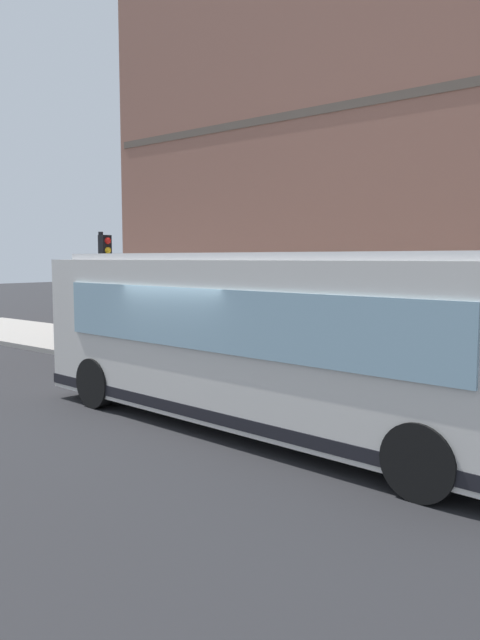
% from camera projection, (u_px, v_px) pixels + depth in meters
% --- Properties ---
extents(ground, '(120.00, 120.00, 0.00)m').
position_uv_depth(ground, '(208.00, 421.00, 11.34)').
color(ground, '#262628').
extents(sidewalk_curb, '(4.34, 40.00, 0.15)m').
position_uv_depth(sidewalk_curb, '(343.00, 378.00, 14.96)').
color(sidewalk_curb, '#9E9991').
rests_on(sidewalk_curb, ground).
extents(building_corner, '(9.30, 21.86, 12.93)m').
position_uv_depth(building_corner, '(458.00, 147.00, 19.47)').
color(building_corner, '#8C5B4C').
rests_on(building_corner, ground).
extents(city_bus_nearside, '(3.03, 10.15, 3.07)m').
position_uv_depth(city_bus_nearside, '(270.00, 341.00, 10.64)').
color(city_bus_nearside, silver).
rests_on(city_bus_nearside, ground).
extents(traffic_light_down_block, '(0.32, 0.49, 3.60)m').
position_uv_depth(traffic_light_down_block, '(104.00, 269.00, 18.26)').
color(traffic_light_down_block, black).
rests_on(traffic_light_down_block, sidewalk_curb).
extents(fire_hydrant, '(0.35, 0.35, 0.74)m').
position_uv_depth(fire_hydrant, '(354.00, 367.00, 14.04)').
color(fire_hydrant, yellow).
rests_on(fire_hydrant, sidewalk_curb).
extents(pedestrian_near_building_entrance, '(0.32, 0.32, 1.60)m').
position_uv_depth(pedestrian_near_building_entrance, '(323.00, 329.00, 16.82)').
color(pedestrian_near_building_entrance, '#99994C').
rests_on(pedestrian_near_building_entrance, sidewalk_curb).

